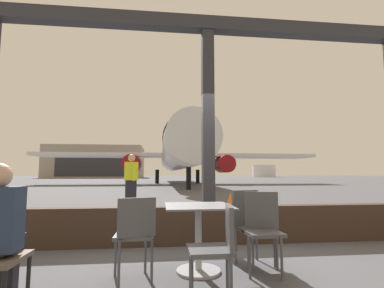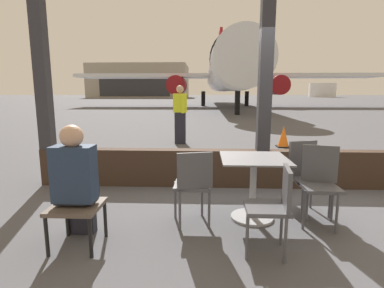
% 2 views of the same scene
% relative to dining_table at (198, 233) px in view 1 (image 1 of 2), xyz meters
% --- Properties ---
extents(ground_plane, '(220.00, 220.00, 0.00)m').
position_rel_dining_table_xyz_m(ground_plane, '(0.35, 41.30, -0.45)').
color(ground_plane, '#4C4C51').
extents(window_frame, '(7.33, 0.24, 3.90)m').
position_rel_dining_table_xyz_m(window_frame, '(0.35, 1.30, 0.96)').
color(window_frame, '#38281E').
rests_on(window_frame, ground).
extents(dining_table, '(0.79, 0.79, 0.77)m').
position_rel_dining_table_xyz_m(dining_table, '(0.00, 0.00, 0.00)').
color(dining_table, slate).
rests_on(dining_table, ground).
extents(cafe_chair_window_left, '(0.47, 0.47, 0.92)m').
position_rel_dining_table_xyz_m(cafe_chair_window_left, '(0.76, -0.08, 0.10)').
color(cafe_chair_window_left, '#4C4C51').
rests_on(cafe_chair_window_left, ground).
extents(cafe_chair_window_right, '(0.46, 0.46, 0.89)m').
position_rel_dining_table_xyz_m(cafe_chair_window_right, '(-0.72, -0.23, 0.09)').
color(cafe_chair_window_right, '#4C4C51').
rests_on(cafe_chair_window_right, ground).
extents(cafe_chair_aisle_left, '(0.43, 0.43, 0.86)m').
position_rel_dining_table_xyz_m(cafe_chair_aisle_left, '(0.08, -0.80, 0.07)').
color(cafe_chair_aisle_left, '#4C4C51').
rests_on(cafe_chair_aisle_left, ground).
extents(cafe_chair_aisle_right, '(0.49, 0.49, 0.93)m').
position_rel_dining_table_xyz_m(cafe_chair_aisle_right, '(0.71, 0.24, 0.09)').
color(cafe_chair_aisle_right, '#4C4C51').
rests_on(cafe_chair_aisle_right, ground).
extents(airplane, '(31.29, 31.00, 10.41)m').
position_rel_dining_table_xyz_m(airplane, '(1.60, 28.72, 3.06)').
color(airplane, silver).
rests_on(airplane, ground).
extents(ground_crew_worker, '(0.40, 0.53, 1.74)m').
position_rel_dining_table_xyz_m(ground_crew_worker, '(-1.33, 5.39, 0.45)').
color(ground_crew_worker, black).
rests_on(ground_crew_worker, ground).
extents(traffic_cone, '(0.36, 0.36, 0.59)m').
position_rel_dining_table_xyz_m(traffic_cone, '(1.64, 4.95, -0.17)').
color(traffic_cone, orange).
rests_on(traffic_cone, ground).
extents(distant_hangar, '(25.85, 16.02, 8.88)m').
position_rel_dining_table_xyz_m(distant_hangar, '(-18.58, 81.18, 3.99)').
color(distant_hangar, '#9E9384').
rests_on(distant_hangar, ground).
extents(fuel_storage_tank, '(7.75, 7.75, 4.13)m').
position_rel_dining_table_xyz_m(fuel_storage_tank, '(34.85, 90.09, 1.62)').
color(fuel_storage_tank, white).
rests_on(fuel_storage_tank, ground).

